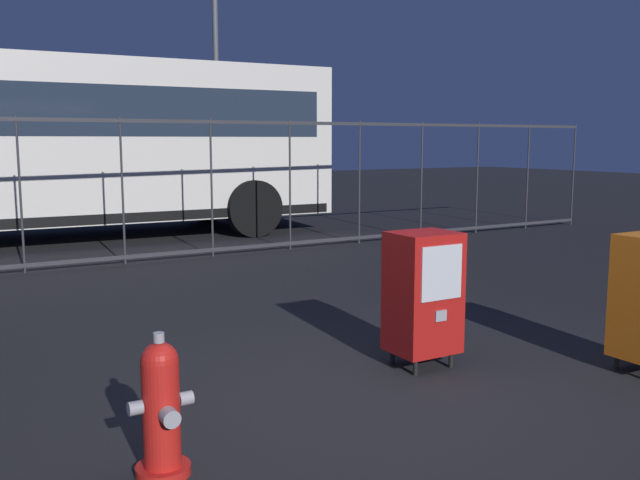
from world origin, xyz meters
name	(u,v)px	position (x,y,z in m)	size (l,w,h in m)	color
ground_plane	(374,403)	(0.00, 0.00, 0.00)	(60.00, 60.00, 0.00)	black
fire_hydrant	(161,409)	(-1.49, -0.26, 0.35)	(0.33, 0.31, 0.75)	red
newspaper_box_primary	(423,292)	(0.74, 0.43, 0.57)	(0.48, 0.42, 1.02)	black
fence_barrier	(122,190)	(0.00, 5.96, 1.02)	(18.03, 0.04, 2.00)	#2D2D33
bus_near	(16,139)	(-0.91, 8.96, 1.71)	(10.57, 3.05, 3.00)	beige
street_light_near_right	(215,31)	(4.44, 13.37, 4.40)	(0.32, 0.32, 7.67)	#4C4F54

